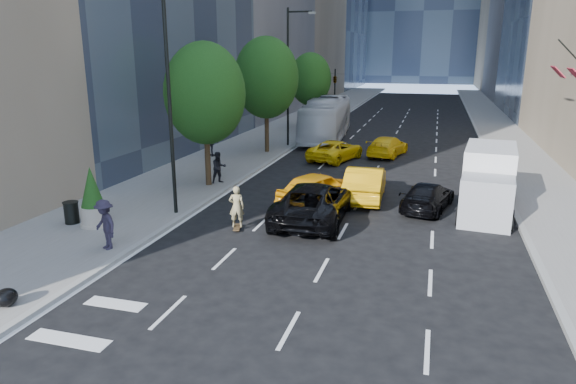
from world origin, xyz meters
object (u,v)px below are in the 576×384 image
(skateboarder, at_px, (237,209))
(box_truck, at_px, (488,180))
(city_bus, at_px, (327,119))
(black_sedan_lincoln, at_px, (314,202))
(trash_can, at_px, (71,213))
(black_sedan_mercedes, at_px, (428,196))
(planter_shrub, at_px, (92,198))

(skateboarder, bearing_deg, box_truck, -165.89)
(city_bus, distance_m, box_truck, 21.12)
(black_sedan_lincoln, xyz_separation_m, trash_can, (-9.47, -3.52, -0.26))
(skateboarder, height_order, trash_can, skateboarder)
(skateboarder, xyz_separation_m, city_bus, (-1.22, 23.45, 0.83))
(black_sedan_mercedes, xyz_separation_m, city_bus, (-8.62, 18.45, 1.06))
(black_sedan_lincoln, distance_m, box_truck, 8.09)
(trash_can, bearing_deg, black_sedan_mercedes, 24.74)
(skateboarder, bearing_deg, black_sedan_lincoln, -158.74)
(skateboarder, distance_m, trash_can, 6.92)
(skateboarder, relative_size, black_sedan_lincoln, 0.28)
(skateboarder, bearing_deg, planter_shrub, 0.31)
(black_sedan_lincoln, height_order, city_bus, city_bus)
(skateboarder, xyz_separation_m, black_sedan_lincoln, (2.73, 2.00, -0.02))
(black_sedan_mercedes, distance_m, city_bus, 20.39)
(skateboarder, distance_m, city_bus, 23.50)
(city_bus, xyz_separation_m, box_truck, (11.20, -17.90, -0.23))
(city_bus, bearing_deg, black_sedan_mercedes, -69.30)
(skateboarder, xyz_separation_m, planter_shrub, (-5.63, -1.54, 0.46))
(box_truck, bearing_deg, trash_can, -151.16)
(skateboarder, height_order, black_sedan_lincoln, skateboarder)
(skateboarder, bearing_deg, city_bus, -101.99)
(box_truck, height_order, planter_shrub, box_truck)
(city_bus, height_order, box_truck, city_bus)
(black_sedan_lincoln, relative_size, city_bus, 0.50)
(black_sedan_lincoln, bearing_deg, box_truck, -155.41)
(skateboarder, relative_size, black_sedan_mercedes, 0.40)
(black_sedan_lincoln, xyz_separation_m, box_truck, (7.25, 3.55, 0.62))
(city_bus, xyz_separation_m, trash_can, (-5.52, -24.97, -1.11))
(planter_shrub, bearing_deg, black_sedan_mercedes, 26.65)
(planter_shrub, bearing_deg, trash_can, 178.95)
(black_sedan_mercedes, relative_size, planter_shrub, 1.76)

